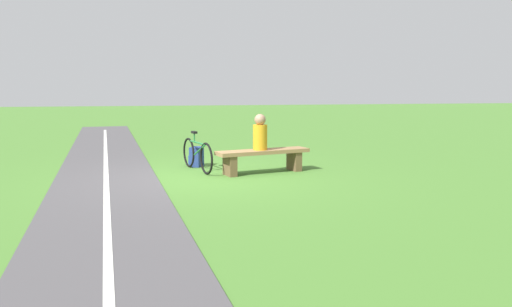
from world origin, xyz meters
The scene contains 7 objects.
ground_plane centered at (0.00, 0.00, 0.00)m, with size 80.00×80.00×0.00m, color #477A2D.
paved_path centered at (1.52, 4.00, 0.01)m, with size 1.96×36.00×0.02m, color #4C494C.
path_centre_line centered at (1.52, 4.00, 0.02)m, with size 0.10×32.00×0.00m, color silver.
bench centered at (-1.33, -0.32, 0.35)m, with size 2.09×0.95×0.50m.
person_seated centered at (-1.26, -0.30, 0.85)m, with size 0.37×0.37×0.76m.
bicycle centered at (0.02, -0.88, 0.36)m, with size 0.51×1.71×0.86m.
backpack centered at (-0.01, -1.48, 0.22)m, with size 0.37×0.40×0.45m.
Camera 1 is at (0.97, 9.90, 1.82)m, focal length 34.94 mm.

